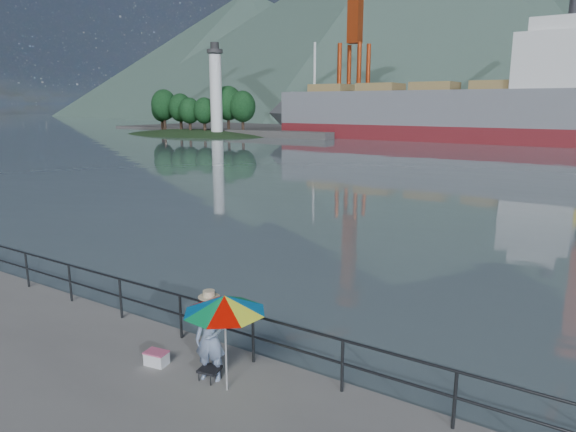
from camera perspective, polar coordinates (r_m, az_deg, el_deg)
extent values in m
cylinder|color=#2D3033|center=(12.31, -15.28, -7.60)|extent=(22.00, 0.05, 0.05)
cylinder|color=#2D3033|center=(12.46, -15.16, -9.55)|extent=(22.00, 0.05, 0.05)
cube|color=#2D3033|center=(12.48, -15.15, -9.76)|extent=(22.00, 0.06, 1.00)
cone|color=#385147|center=(247.00, -4.38, 17.53)|extent=(228.80, 228.80, 55.00)
cone|color=#385147|center=(222.81, 12.77, 20.44)|extent=(312.00, 312.00, 75.00)
ellipsoid|color=#263F1E|center=(93.29, -10.30, 9.03)|extent=(48.00, 26.40, 8.40)
cylinder|color=white|center=(88.40, -8.00, 13.15)|extent=(2.00, 2.00, 13.00)
cylinder|color=#2D2D2D|center=(88.83, -8.16, 17.99)|extent=(1.80, 1.80, 2.00)
imported|color=#2E5389|center=(9.97, -8.61, -13.34)|extent=(0.69, 0.58, 1.62)
cylinder|color=white|center=(9.55, -6.93, -14.31)|extent=(0.04, 0.04, 1.67)
cone|color=#0B934C|center=(9.21, -7.06, -9.66)|extent=(1.85, 1.85, 0.31)
cube|color=black|center=(10.19, -8.69, -16.48)|extent=(0.43, 0.43, 0.05)
cube|color=#2D3033|center=(10.25, -8.67, -17.07)|extent=(0.31, 0.31, 0.19)
cube|color=silver|center=(10.96, -14.40, -15.11)|extent=(0.48, 0.36, 0.25)
cylinder|color=black|center=(11.31, -4.61, -14.55)|extent=(0.34, 1.54, 1.11)
cube|color=maroon|center=(80.40, 15.62, 8.81)|extent=(48.18, 8.34, 2.50)
cube|color=slate|center=(80.28, 15.78, 11.48)|extent=(48.18, 8.34, 5.00)
cube|color=silver|center=(77.23, 27.40, 15.04)|extent=(9.00, 7.01, 7.00)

